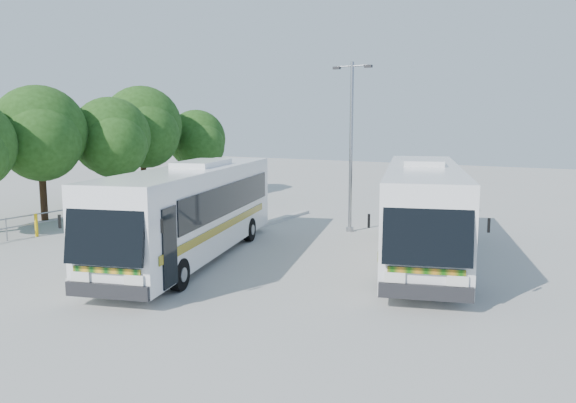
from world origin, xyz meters
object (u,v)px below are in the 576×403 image
Objects in this scene: tree_far_c at (112,137)px; coach_main at (193,209)px; lamppost at (351,139)px; coach_adjacent at (422,208)px; tree_far_e at (197,139)px; bollard at (36,225)px; tree_far_d at (143,126)px; tree_far_b at (40,132)px.

tree_far_c reaches higher than coach_main.
lamppost reaches higher than tree_far_c.
tree_far_e is at bearing 133.58° from coach_adjacent.
tree_far_c is at bearing 109.44° from bollard.
coach_adjacent is (18.56, -2.30, -2.35)m from tree_far_c.
coach_adjacent is (19.75, -6.00, -2.91)m from tree_far_d.
tree_far_c is 0.51× the size of coach_adjacent.
coach_adjacent is at bearing 4.70° from tree_far_b.
bollard is at bearing 178.21° from coach_adjacent.
coach_main is at bearing -167.87° from coach_adjacent.
tree_far_d is at bearing 123.42° from coach_main.
coach_adjacent is at bearing -7.07° from tree_far_c.
tree_far_c is at bearing -72.17° from tree_far_d.
tree_far_d reaches higher than tree_far_b.
tree_far_d is 1.24× the size of tree_far_e.
coach_main is at bearing -39.73° from tree_far_d.
tree_far_d is (-0.30, 7.60, 0.25)m from tree_far_b.
tree_far_b is 1.17× the size of tree_far_e.
tree_far_c is 1.10× the size of tree_far_e.
tree_far_c is 3.93m from tree_far_d.
bollard is at bearing -79.00° from tree_far_e.
tree_far_d reaches higher than coach_main.
tree_far_e reaches higher than bollard.
tree_far_d is 0.59× the size of coach_main.
coach_main is 8.82m from bollard.
tree_far_b is 4.01m from tree_far_c.
tree_far_c is 18.85m from coach_adjacent.
tree_far_d reaches higher than tree_far_e.
coach_main is at bearing 2.12° from bollard.
tree_far_c is 0.88× the size of tree_far_d.
lamppost reaches higher than tree_far_d.
coach_main is (11.13, -6.54, -2.39)m from tree_far_c.
tree_far_c is 0.83× the size of lamppost.
tree_far_c is 14.17m from lamppost.
tree_far_d is 16.29m from coach_main.
lamppost is (2.99, 7.73, 2.42)m from coach_main.
lamppost is (-4.44, 3.50, 2.38)m from coach_adjacent.
tree_far_c is (0.89, 3.90, -0.31)m from tree_far_b.
tree_far_d is at bearing 171.96° from lamppost.
tree_far_c is at bearing 77.09° from tree_far_b.
tree_far_b is 12.13m from tree_far_e.
tree_far_b is at bearing 150.77° from coach_main.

